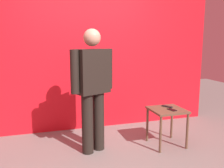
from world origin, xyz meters
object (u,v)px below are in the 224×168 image
at_px(standing_person, 93,85).
at_px(tv_remote, 167,106).
at_px(side_table, 167,115).
at_px(cell_phone, 172,110).

relative_size(standing_person, tv_remote, 10.25).
bearing_deg(standing_person, side_table, -6.25).
bearing_deg(side_table, standing_person, 173.75).
bearing_deg(tv_remote, standing_person, 149.23).
relative_size(standing_person, side_table, 3.06).
distance_m(side_table, tv_remote, 0.15).
xyz_separation_m(cell_phone, tv_remote, (0.02, 0.17, 0.01)).
bearing_deg(standing_person, tv_remote, -1.16).
xyz_separation_m(side_table, cell_phone, (0.04, -0.07, 0.10)).
height_order(standing_person, side_table, standing_person).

